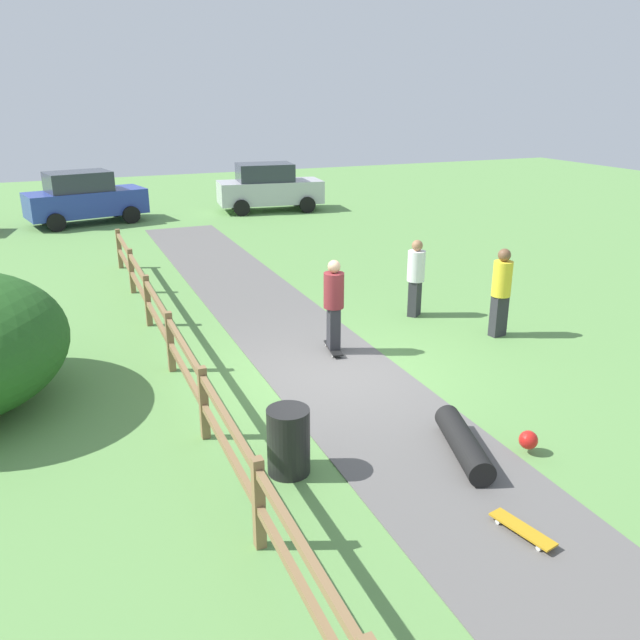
{
  "coord_description": "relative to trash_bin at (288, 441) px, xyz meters",
  "views": [
    {
      "loc": [
        -4.27,
        -9.57,
        4.72
      ],
      "look_at": [
        -0.22,
        0.16,
        1.0
      ],
      "focal_mm": 36.65,
      "sensor_mm": 36.0,
      "label": 1
    }
  ],
  "objects": [
    {
      "name": "bystander_yellow",
      "position": [
        5.64,
        3.1,
        0.55
      ],
      "size": [
        0.43,
        0.43,
        1.81
      ],
      "color": "#2D2D33",
      "rests_on": "ground_plane"
    },
    {
      "name": "bystander_white",
      "position": [
        4.71,
        4.84,
        0.49
      ],
      "size": [
        0.53,
        0.53,
        1.7
      ],
      "color": "#2D2D33",
      "rests_on": "ground_plane"
    },
    {
      "name": "skateboard_loose",
      "position": [
        1.96,
        -2.24,
        -0.36
      ],
      "size": [
        0.37,
        0.82,
        0.08
      ],
      "color": "#BF8C19",
      "rests_on": "asphalt_path"
    },
    {
      "name": "parked_car_blue",
      "position": [
        -1.21,
        18.77,
        0.51
      ],
      "size": [
        4.46,
        2.64,
        1.92
      ],
      "color": "#283D99",
      "rests_on": "ground_plane"
    },
    {
      "name": "skater_fallen",
      "position": [
        2.38,
        -0.58,
        -0.25
      ],
      "size": [
        1.41,
        1.62,
        0.36
      ],
      "color": "black",
      "rests_on": "asphalt_path"
    },
    {
      "name": "ground_plane",
      "position": [
        1.8,
        2.58,
        -0.45
      ],
      "size": [
        60.0,
        60.0,
        0.0
      ],
      "primitive_type": "plane",
      "color": "#60934C"
    },
    {
      "name": "wooden_fence",
      "position": [
        -0.8,
        2.58,
        0.22
      ],
      "size": [
        0.12,
        18.12,
        1.1
      ],
      "color": "olive",
      "rests_on": "ground_plane"
    },
    {
      "name": "skater_riding",
      "position": [
        2.19,
        3.55,
        0.57
      ],
      "size": [
        0.44,
        0.82,
        1.79
      ],
      "color": "black",
      "rests_on": "asphalt_path"
    },
    {
      "name": "parked_car_silver",
      "position": [
        5.98,
        18.79,
        0.51
      ],
      "size": [
        4.37,
        2.37,
        1.92
      ],
      "color": "#B7B7BC",
      "rests_on": "ground_plane"
    },
    {
      "name": "asphalt_path",
      "position": [
        1.8,
        2.58,
        -0.44
      ],
      "size": [
        2.4,
        28.0,
        0.02
      ],
      "primitive_type": "cube",
      "color": "#605E5B",
      "rests_on": "ground_plane"
    },
    {
      "name": "trash_bin",
      "position": [
        0.0,
        0.0,
        0.0
      ],
      "size": [
        0.56,
        0.56,
        0.9
      ],
      "primitive_type": "cylinder",
      "color": "black",
      "rests_on": "ground_plane"
    }
  ]
}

